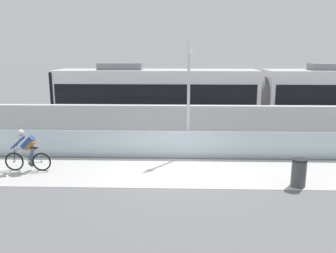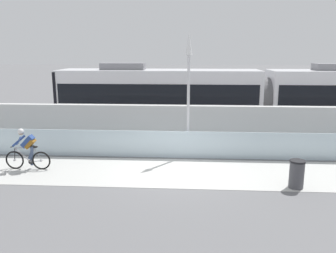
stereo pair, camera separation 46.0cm
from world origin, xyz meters
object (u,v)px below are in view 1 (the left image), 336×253
object	(u,v)px
lamp_post_antenna	(189,80)
tram	(260,98)
cyclist_on_bike	(27,151)
trash_bin	(299,173)

from	to	relation	value
lamp_post_antenna	tram	bearing A→B (deg)	49.03
tram	cyclist_on_bike	bearing A→B (deg)	-146.07
tram	cyclist_on_bike	distance (m)	12.32
tram	trash_bin	xyz separation A→B (m)	(-0.46, -8.10, -1.41)
cyclist_on_bike	lamp_post_antenna	bearing A→B (deg)	19.42
cyclist_on_bike	lamp_post_antenna	xyz separation A→B (m)	(6.10, 2.15, 2.51)
cyclist_on_bike	trash_bin	size ratio (longest dim) A/B	1.84
cyclist_on_bike	tram	bearing A→B (deg)	33.93
tram	trash_bin	world-z (taller)	tram
cyclist_on_bike	trash_bin	distance (m)	9.81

